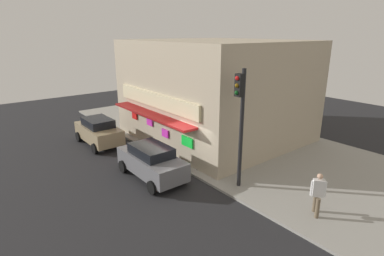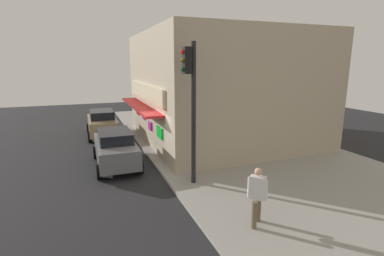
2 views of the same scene
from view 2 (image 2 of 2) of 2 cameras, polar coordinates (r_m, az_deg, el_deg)
name	(u,v)px [view 2 (image 2 of 2)]	position (r m, az deg, el deg)	size (l,w,h in m)	color
ground_plane	(155,166)	(13.84, -7.36, -7.48)	(48.07, 48.07, 0.00)	#232326
sidewalk	(249,153)	(15.71, 11.05, -4.92)	(32.05, 10.19, 0.12)	gray
corner_building	(220,87)	(18.11, 5.46, 7.96)	(10.43, 10.03, 6.33)	tan
traffic_light	(191,96)	(10.77, -0.20, 6.38)	(0.32, 0.58, 5.38)	black
fire_hydrant	(165,144)	(15.49, -5.40, -3.16)	(0.46, 0.22, 0.85)	#B2B2B7
trash_can	(177,150)	(14.31, -3.03, -4.34)	(0.60, 0.60, 0.88)	#2D2D2D
pedestrian	(257,194)	(8.69, 12.67, -12.52)	(0.52, 0.55, 1.74)	brown
potted_plant_by_doorway	(190,140)	(16.21, -0.35, -2.28)	(0.52, 0.52, 0.80)	#59595B
parked_car_tan	(102,123)	(20.01, -17.21, 0.94)	(3.94, 1.95, 1.72)	#9E8966
parked_car_grey	(115,148)	(14.03, -14.80, -3.79)	(4.09, 1.92, 1.68)	slate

